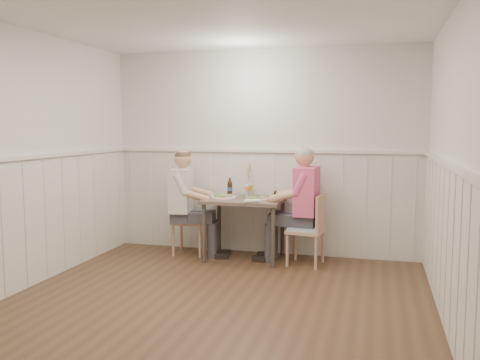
{
  "coord_description": "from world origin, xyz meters",
  "views": [
    {
      "loc": [
        1.42,
        -4.1,
        1.63
      ],
      "look_at": [
        -0.15,
        1.64,
        1.0
      ],
      "focal_mm": 38.0,
      "sensor_mm": 36.0,
      "label": 1
    }
  ],
  "objects_px": {
    "beer_bottle": "(230,188)",
    "grass_vase": "(248,180)",
    "man_in_pink": "(303,214)",
    "diner_cream": "(185,211)",
    "chair_right": "(310,227)",
    "chair_left": "(186,217)",
    "dining_table": "(244,207)"
  },
  "relations": [
    {
      "from": "grass_vase",
      "to": "diner_cream",
      "type": "bearing_deg",
      "value": -155.4
    },
    {
      "from": "diner_cream",
      "to": "man_in_pink",
      "type": "bearing_deg",
      "value": 2.12
    },
    {
      "from": "beer_bottle",
      "to": "diner_cream",
      "type": "bearing_deg",
      "value": -154.95
    },
    {
      "from": "dining_table",
      "to": "man_in_pink",
      "type": "bearing_deg",
      "value": 0.2
    },
    {
      "from": "chair_left",
      "to": "beer_bottle",
      "type": "bearing_deg",
      "value": 12.35
    },
    {
      "from": "beer_bottle",
      "to": "grass_vase",
      "type": "height_order",
      "value": "grass_vase"
    },
    {
      "from": "dining_table",
      "to": "grass_vase",
      "type": "bearing_deg",
      "value": 96.41
    },
    {
      "from": "chair_left",
      "to": "man_in_pink",
      "type": "bearing_deg",
      "value": -2.59
    },
    {
      "from": "dining_table",
      "to": "grass_vase",
      "type": "relative_size",
      "value": 2.14
    },
    {
      "from": "chair_left",
      "to": "grass_vase",
      "type": "relative_size",
      "value": 1.96
    },
    {
      "from": "grass_vase",
      "to": "dining_table",
      "type": "bearing_deg",
      "value": -83.59
    },
    {
      "from": "chair_right",
      "to": "diner_cream",
      "type": "height_order",
      "value": "diner_cream"
    },
    {
      "from": "dining_table",
      "to": "grass_vase",
      "type": "xyz_separation_m",
      "value": [
        -0.03,
        0.28,
        0.3
      ]
    },
    {
      "from": "beer_bottle",
      "to": "grass_vase",
      "type": "bearing_deg",
      "value": 23.46
    },
    {
      "from": "chair_right",
      "to": "chair_left",
      "type": "relative_size",
      "value": 0.97
    },
    {
      "from": "chair_right",
      "to": "chair_left",
      "type": "bearing_deg",
      "value": 174.61
    },
    {
      "from": "chair_right",
      "to": "beer_bottle",
      "type": "xyz_separation_m",
      "value": [
        -1.06,
        0.27,
        0.4
      ]
    },
    {
      "from": "chair_right",
      "to": "beer_bottle",
      "type": "distance_m",
      "value": 1.16
    },
    {
      "from": "chair_right",
      "to": "diner_cream",
      "type": "relative_size",
      "value": 0.62
    },
    {
      "from": "man_in_pink",
      "to": "beer_bottle",
      "type": "bearing_deg",
      "value": 168.85
    },
    {
      "from": "diner_cream",
      "to": "grass_vase",
      "type": "xyz_separation_m",
      "value": [
        0.73,
        0.33,
        0.38
      ]
    },
    {
      "from": "dining_table",
      "to": "beer_bottle",
      "type": "xyz_separation_m",
      "value": [
        -0.24,
        0.19,
        0.2
      ]
    },
    {
      "from": "dining_table",
      "to": "diner_cream",
      "type": "relative_size",
      "value": 0.69
    },
    {
      "from": "dining_table",
      "to": "chair_left",
      "type": "bearing_deg",
      "value": 174.88
    },
    {
      "from": "man_in_pink",
      "to": "diner_cream",
      "type": "xyz_separation_m",
      "value": [
        -1.48,
        -0.05,
        -0.02
      ]
    },
    {
      "from": "chair_right",
      "to": "diner_cream",
      "type": "bearing_deg",
      "value": 178.96
    },
    {
      "from": "chair_left",
      "to": "grass_vase",
      "type": "distance_m",
      "value": 0.92
    },
    {
      "from": "chair_right",
      "to": "beer_bottle",
      "type": "bearing_deg",
      "value": 165.56
    },
    {
      "from": "diner_cream",
      "to": "beer_bottle",
      "type": "bearing_deg",
      "value": 25.05
    },
    {
      "from": "dining_table",
      "to": "beer_bottle",
      "type": "bearing_deg",
      "value": 141.49
    },
    {
      "from": "dining_table",
      "to": "chair_left",
      "type": "height_order",
      "value": "chair_left"
    },
    {
      "from": "dining_table",
      "to": "man_in_pink",
      "type": "distance_m",
      "value": 0.72
    }
  ]
}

